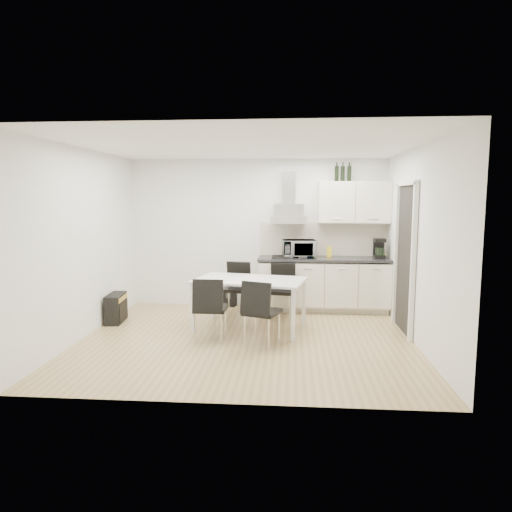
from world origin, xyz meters
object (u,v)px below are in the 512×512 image
(chair_far_left, at_px, (236,290))
(dining_table, at_px, (250,284))
(kitchenette, at_px, (326,263))
(chair_far_right, at_px, (281,292))
(chair_near_right, at_px, (262,313))
(guitar_amp, at_px, (116,308))
(floor_speaker, at_px, (230,297))
(chair_near_left, at_px, (211,309))

(chair_far_left, bearing_deg, dining_table, 121.87)
(kitchenette, height_order, chair_far_left, kitchenette)
(chair_far_right, relative_size, chair_near_right, 1.00)
(kitchenette, height_order, chair_near_right, kitchenette)
(kitchenette, height_order, chair_far_right, kitchenette)
(dining_table, bearing_deg, kitchenette, 58.01)
(dining_table, height_order, guitar_amp, dining_table)
(chair_far_left, relative_size, floor_speaker, 2.62)
(chair_far_right, bearing_deg, dining_table, 63.24)
(chair_far_right, relative_size, guitar_amp, 1.60)
(dining_table, xyz_separation_m, guitar_amp, (-2.12, 0.23, -0.46))
(kitchenette, xyz_separation_m, chair_far_left, (-1.49, -0.53, -0.39))
(chair_far_right, bearing_deg, chair_near_right, 90.11)
(guitar_amp, bearing_deg, chair_far_left, 9.26)
(chair_near_right, height_order, guitar_amp, chair_near_right)
(kitchenette, relative_size, guitar_amp, 4.58)
(kitchenette, relative_size, chair_far_right, 2.86)
(dining_table, relative_size, chair_near_left, 1.94)
(guitar_amp, relative_size, floor_speaker, 1.64)
(chair_near_left, bearing_deg, kitchenette, 48.85)
(kitchenette, relative_size, chair_near_right, 2.86)
(guitar_amp, bearing_deg, chair_near_right, -28.37)
(kitchenette, bearing_deg, chair_near_right, -115.70)
(chair_far_left, relative_size, guitar_amp, 1.60)
(chair_near_left, relative_size, guitar_amp, 1.60)
(dining_table, distance_m, chair_near_left, 0.80)
(chair_near_right, bearing_deg, guitar_amp, 178.02)
(dining_table, height_order, chair_near_left, chair_near_left)
(chair_far_left, distance_m, chair_far_right, 0.75)
(dining_table, distance_m, chair_near_right, 0.81)
(chair_far_right, xyz_separation_m, guitar_amp, (-2.56, -0.38, -0.22))
(chair_far_right, bearing_deg, chair_near_left, 62.10)
(chair_near_right, bearing_deg, kitchenette, 84.91)
(chair_near_left, relative_size, chair_near_right, 1.00)
(chair_far_left, height_order, guitar_amp, chair_far_left)
(chair_near_right, distance_m, guitar_amp, 2.55)
(chair_far_right, height_order, guitar_amp, chair_far_right)
(chair_near_left, distance_m, floor_speaker, 2.04)
(kitchenette, bearing_deg, chair_far_right, -139.56)
(floor_speaker, bearing_deg, chair_far_left, -63.55)
(chair_near_left, height_order, guitar_amp, chair_near_left)
(dining_table, bearing_deg, chair_far_left, 123.95)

